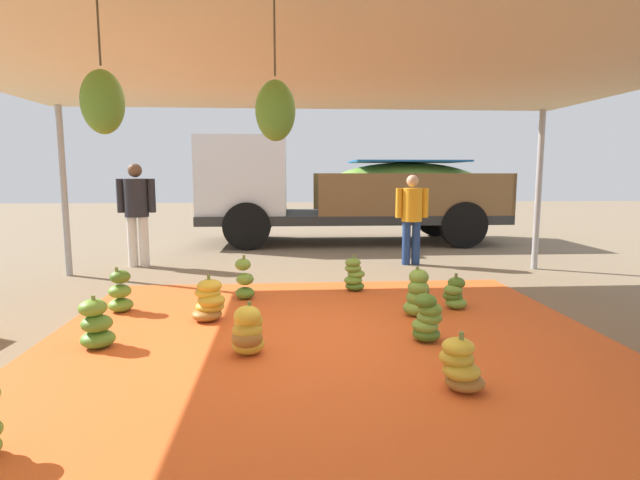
% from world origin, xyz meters
% --- Properties ---
extents(ground_plane, '(40.00, 40.00, 0.00)m').
position_xyz_m(ground_plane, '(0.00, 3.00, 0.00)').
color(ground_plane, '#7F6B51').
extents(tarp_orange, '(5.49, 4.93, 0.01)m').
position_xyz_m(tarp_orange, '(0.00, 0.00, 0.01)').
color(tarp_orange, '#E05B23').
rests_on(tarp_orange, ground).
extents(tent_canopy, '(8.00, 7.00, 2.69)m').
position_xyz_m(tent_canopy, '(-0.01, -0.11, 2.61)').
color(tent_canopy, '#9EA0A5').
rests_on(tent_canopy, ground).
extents(banana_bunch_0, '(0.39, 0.37, 0.56)m').
position_xyz_m(banana_bunch_0, '(1.08, 0.67, 0.26)').
color(banana_bunch_0, '#75A83D').
rests_on(banana_bunch_0, tarp_orange).
extents(banana_bunch_1, '(0.33, 0.33, 0.42)m').
position_xyz_m(banana_bunch_1, '(1.60, 0.94, 0.18)').
color(banana_bunch_1, '#6B9E38').
rests_on(banana_bunch_1, tarp_orange).
extents(banana_bunch_2, '(0.39, 0.39, 0.53)m').
position_xyz_m(banana_bunch_2, '(-2.31, 1.08, 0.23)').
color(banana_bunch_2, '#60932D').
rests_on(banana_bunch_2, tarp_orange).
extents(banana_bunch_3, '(0.37, 0.35, 0.52)m').
position_xyz_m(banana_bunch_3, '(0.94, -0.19, 0.23)').
color(banana_bunch_3, '#477523').
rests_on(banana_bunch_3, tarp_orange).
extents(banana_bunch_5, '(0.39, 0.37, 0.49)m').
position_xyz_m(banana_bunch_5, '(-2.14, -0.12, 0.22)').
color(banana_bunch_5, '#518428').
rests_on(banana_bunch_5, tarp_orange).
extents(banana_bunch_6, '(0.41, 0.41, 0.48)m').
position_xyz_m(banana_bunch_6, '(-0.74, -0.42, 0.22)').
color(banana_bunch_6, gold).
rests_on(banana_bunch_6, tarp_orange).
extents(banana_bunch_7, '(0.37, 0.37, 0.51)m').
position_xyz_m(banana_bunch_7, '(0.54, 1.93, 0.22)').
color(banana_bunch_7, '#477523').
rests_on(banana_bunch_7, tarp_orange).
extents(banana_bunch_8, '(0.42, 0.42, 0.44)m').
position_xyz_m(banana_bunch_8, '(0.88, -1.25, 0.19)').
color(banana_bunch_8, '#996628').
rests_on(banana_bunch_8, tarp_orange).
extents(banana_bunch_9, '(0.34, 0.34, 0.57)m').
position_xyz_m(banana_bunch_9, '(-0.92, 1.56, 0.25)').
color(banana_bunch_9, '#518428').
rests_on(banana_bunch_9, tarp_orange).
extents(banana_bunch_10, '(0.47, 0.46, 0.50)m').
position_xyz_m(banana_bunch_10, '(-1.23, 0.66, 0.22)').
color(banana_bunch_10, '#996628').
rests_on(banana_bunch_10, tarp_orange).
extents(cargo_truck_main, '(6.87, 2.45, 2.40)m').
position_xyz_m(cargo_truck_main, '(0.92, 6.82, 1.22)').
color(cargo_truck_main, '#2D2D2D').
rests_on(cargo_truck_main, ground).
extents(worker_0, '(0.65, 0.40, 1.77)m').
position_xyz_m(worker_0, '(-2.92, 4.03, 1.03)').
color(worker_0, silver).
rests_on(worker_0, ground).
extents(worker_1, '(0.58, 0.35, 1.57)m').
position_xyz_m(worker_1, '(1.82, 3.85, 0.92)').
color(worker_1, navy).
rests_on(worker_1, ground).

